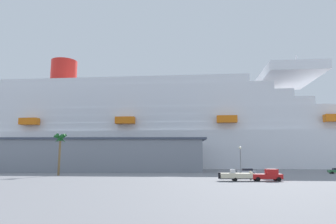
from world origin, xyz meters
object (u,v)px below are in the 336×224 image
object	(u,v)px
cruise_ship	(136,132)
street_lamp	(240,157)
palm_tree	(60,142)
parked_car_silver_sedan	(247,171)
small_boat_on_trailer	(240,176)
pickup_truck	(268,175)

from	to	relation	value
cruise_ship	street_lamp	xyz separation A→B (m)	(37.26, -72.05, -11.93)
palm_tree	parked_car_silver_sedan	size ratio (longest dim) A/B	2.17
cruise_ship	parked_car_silver_sedan	xyz separation A→B (m)	(40.47, -60.17, -15.62)
cruise_ship	parked_car_silver_sedan	distance (m)	74.18
small_boat_on_trailer	street_lamp	world-z (taller)	street_lamp
cruise_ship	small_boat_on_trailer	world-z (taller)	cruise_ship
cruise_ship	parked_car_silver_sedan	bearing A→B (deg)	-56.08
pickup_truck	cruise_ship	bearing A→B (deg)	116.04
pickup_truck	small_boat_on_trailer	distance (m)	5.13
pickup_truck	street_lamp	world-z (taller)	street_lamp
palm_tree	cruise_ship	bearing A→B (deg)	84.82
pickup_truck	street_lamp	xyz separation A→B (m)	(-3.20, 10.78, 3.47)
cruise_ship	pickup_truck	world-z (taller)	cruise_ship
street_lamp	parked_car_silver_sedan	xyz separation A→B (m)	(3.20, 11.88, -3.68)
palm_tree	street_lamp	xyz separation A→B (m)	(43.41, -4.14, -3.76)
cruise_ship	palm_tree	size ratio (longest dim) A/B	27.41
palm_tree	street_lamp	distance (m)	43.77
street_lamp	parked_car_silver_sedan	bearing A→B (deg)	74.91
palm_tree	street_lamp	bearing A→B (deg)	-5.45
cruise_ship	parked_car_silver_sedan	world-z (taller)	cruise_ship
cruise_ship	pickup_truck	xyz separation A→B (m)	(40.46, -82.83, -15.41)
small_boat_on_trailer	parked_car_silver_sedan	world-z (taller)	small_boat_on_trailer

